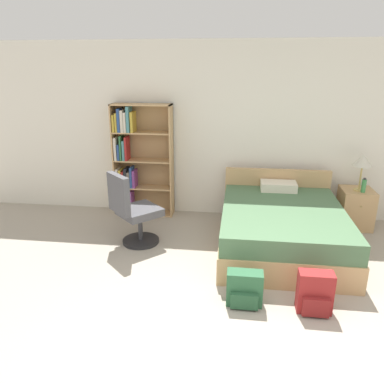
# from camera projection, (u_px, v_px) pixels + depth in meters

# --- Properties ---
(ground_plane) EXTENTS (14.00, 14.00, 0.00)m
(ground_plane) POSITION_uv_depth(u_px,v_px,m) (238.00, 363.00, 2.95)
(ground_plane) COLOR #A39989
(wall_back) EXTENTS (9.00, 0.06, 2.60)m
(wall_back) POSITION_uv_depth(u_px,v_px,m) (244.00, 132.00, 5.57)
(wall_back) COLOR silver
(wall_back) RESTS_ON ground_plane
(bookshelf) EXTENTS (0.90, 0.28, 1.71)m
(bookshelf) POSITION_uv_depth(u_px,v_px,m) (135.00, 160.00, 5.73)
(bookshelf) COLOR tan
(bookshelf) RESTS_ON ground_plane
(bed) EXTENTS (1.52, 1.96, 0.80)m
(bed) POSITION_uv_depth(u_px,v_px,m) (281.00, 226.00, 4.79)
(bed) COLOR tan
(bed) RESTS_ON ground_plane
(office_chair) EXTENTS (0.72, 0.72, 0.98)m
(office_chair) POSITION_uv_depth(u_px,v_px,m) (133.00, 212.00, 4.79)
(office_chair) COLOR #232326
(office_chair) RESTS_ON ground_plane
(nightstand) EXTENTS (0.44, 0.48, 0.57)m
(nightstand) POSITION_uv_depth(u_px,v_px,m) (355.00, 208.00, 5.40)
(nightstand) COLOR tan
(nightstand) RESTS_ON ground_plane
(table_lamp) EXTENTS (0.27, 0.27, 0.51)m
(table_lamp) POSITION_uv_depth(u_px,v_px,m) (363.00, 162.00, 5.14)
(table_lamp) COLOR tan
(table_lamp) RESTS_ON nightstand
(water_bottle) EXTENTS (0.06, 0.06, 0.20)m
(water_bottle) POSITION_uv_depth(u_px,v_px,m) (364.00, 186.00, 5.17)
(water_bottle) COLOR #3F8C4C
(water_bottle) RESTS_ON nightstand
(backpack_red) EXTENTS (0.32, 0.22, 0.41)m
(backpack_red) POSITION_uv_depth(u_px,v_px,m) (315.00, 293.00, 3.52)
(backpack_red) COLOR maroon
(backpack_red) RESTS_ON ground_plane
(backpack_green) EXTENTS (0.35, 0.22, 0.35)m
(backpack_green) POSITION_uv_depth(u_px,v_px,m) (244.00, 289.00, 3.64)
(backpack_green) COLOR #2D603D
(backpack_green) RESTS_ON ground_plane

